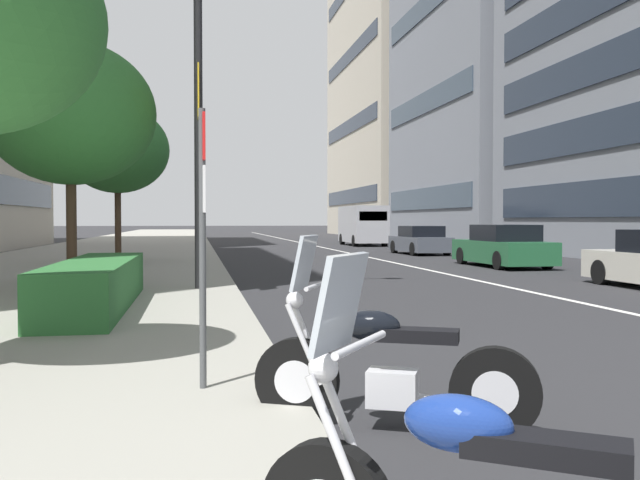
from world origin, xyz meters
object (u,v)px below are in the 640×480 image
(car_lead_in_lane, at_px, (420,241))
(street_tree_by_lamp_post, at_px, (117,150))
(motorcycle_mid_row, at_px, (387,371))
(car_following_behind, at_px, (503,247))
(delivery_van_ahead, at_px, (363,224))
(street_lamp_with_banners, at_px, (212,43))
(street_tree_near_plaza_corner, at_px, (70,114))
(parking_sign_by_curb, at_px, (203,214))

(car_lead_in_lane, relative_size, street_tree_by_lamp_post, 0.77)
(street_tree_by_lamp_post, bearing_deg, motorcycle_mid_row, -168.30)
(car_following_behind, distance_m, delivery_van_ahead, 20.53)
(street_tree_by_lamp_post, bearing_deg, street_lamp_with_banners, -163.03)
(street_tree_near_plaza_corner, bearing_deg, street_tree_by_lamp_post, 0.04)
(delivery_van_ahead, xyz_separation_m, parking_sign_by_curb, (-36.99, 10.42, 0.33))
(delivery_van_ahead, xyz_separation_m, street_tree_near_plaza_corner, (-27.33, 13.14, 2.58))
(motorcycle_mid_row, relative_size, street_tree_near_plaza_corner, 0.39)
(street_lamp_with_banners, bearing_deg, motorcycle_mid_row, -173.77)
(motorcycle_mid_row, xyz_separation_m, street_tree_near_plaza_corner, (10.62, 4.10, 3.47))
(delivery_van_ahead, bearing_deg, car_lead_in_lane, 179.79)
(car_following_behind, distance_m, parking_sign_by_curb, 19.52)
(car_following_behind, distance_m, street_tree_near_plaza_corner, 15.17)
(car_lead_in_lane, xyz_separation_m, delivery_van_ahead, (11.62, -0.02, 0.72))
(delivery_van_ahead, height_order, street_lamp_with_banners, street_lamp_with_banners)
(delivery_van_ahead, relative_size, street_tree_near_plaza_corner, 1.02)
(car_following_behind, relative_size, parking_sign_by_curb, 1.92)
(car_following_behind, distance_m, street_lamp_with_banners, 13.46)
(car_following_behind, xyz_separation_m, parking_sign_by_curb, (-16.47, 10.44, 1.00))
(car_following_behind, height_order, car_lead_in_lane, car_following_behind)
(car_following_behind, distance_m, street_tree_by_lamp_post, 13.81)
(delivery_van_ahead, relative_size, parking_sign_by_curb, 2.24)
(car_lead_in_lane, distance_m, delivery_van_ahead, 11.64)
(motorcycle_mid_row, relative_size, street_tree_by_lamp_post, 0.38)
(car_lead_in_lane, height_order, delivery_van_ahead, delivery_van_ahead)
(car_lead_in_lane, relative_size, parking_sign_by_curb, 1.73)
(delivery_van_ahead, distance_m, street_tree_by_lamp_post, 22.53)
(motorcycle_mid_row, bearing_deg, car_lead_in_lane, -84.21)
(car_following_behind, relative_size, street_lamp_with_banners, 0.52)
(parking_sign_by_curb, bearing_deg, car_following_behind, -32.38)
(motorcycle_mid_row, bearing_deg, street_tree_by_lamp_post, -53.62)
(car_following_behind, bearing_deg, car_lead_in_lane, -0.79)
(parking_sign_by_curb, xyz_separation_m, street_lamp_with_banners, (8.98, -0.30, 3.72))
(motorcycle_mid_row, relative_size, parking_sign_by_curb, 0.85)
(car_following_behind, relative_size, street_tree_by_lamp_post, 0.86)
(parking_sign_by_curb, bearing_deg, car_lead_in_lane, -22.29)
(street_lamp_with_banners, bearing_deg, car_following_behind, -53.54)
(car_lead_in_lane, bearing_deg, delivery_van_ahead, -2.61)
(car_lead_in_lane, bearing_deg, street_tree_by_lamp_post, 113.80)
(delivery_van_ahead, bearing_deg, street_tree_near_plaza_corner, 154.23)
(car_following_behind, bearing_deg, delivery_van_ahead, -1.02)
(car_lead_in_lane, height_order, street_tree_by_lamp_post, street_tree_by_lamp_post)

